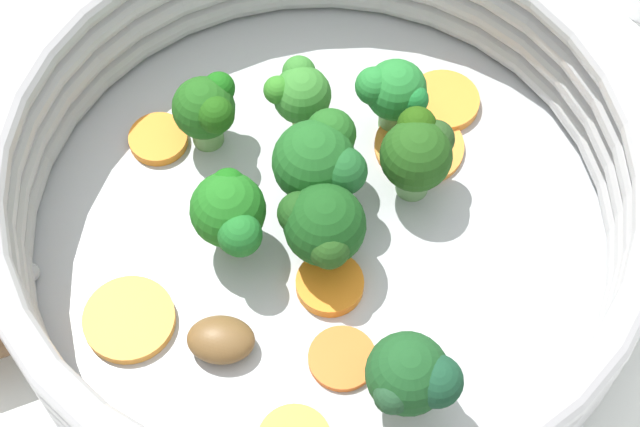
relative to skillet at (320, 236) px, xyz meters
name	(u,v)px	position (x,y,z in m)	size (l,w,h in m)	color
ground_plane	(320,241)	(0.00, 0.00, -0.01)	(4.00, 4.00, 0.00)	white
skillet	(320,236)	(0.00, 0.00, 0.00)	(0.28, 0.28, 0.01)	#B2B5B7
skillet_rim_wall	(320,195)	(0.00, 0.00, 0.04)	(0.30, 0.30, 0.06)	#B4B2B4
skillet_rivet_left	(30,272)	(0.13, 0.01, 0.01)	(0.01, 0.01, 0.01)	#B2B1B5
skillet_rivet_right	(60,372)	(0.12, 0.06, 0.01)	(0.01, 0.01, 0.01)	#B3B9B9
carrot_slice_1	(129,319)	(0.09, 0.03, 0.01)	(0.04, 0.04, 0.01)	#F99A36
carrot_slice_2	(331,360)	(0.00, 0.07, 0.01)	(0.03, 0.03, 0.00)	orange
carrot_slice_3	(158,139)	(0.07, -0.06, 0.01)	(0.03, 0.03, 0.01)	orange
carrot_slice_4	(330,284)	(0.00, 0.03, 0.01)	(0.03, 0.03, 0.01)	orange
carrot_slice_5	(419,146)	(-0.06, -0.04, 0.01)	(0.04, 0.04, 0.00)	orange
carrot_slice_6	(443,101)	(-0.07, -0.06, 0.01)	(0.04, 0.04, 0.01)	orange
broccoli_floret_0	(412,377)	(-0.02, 0.09, 0.03)	(0.04, 0.04, 0.05)	#749B55
broccoli_floret_1	(418,152)	(-0.05, -0.02, 0.03)	(0.04, 0.04, 0.05)	#639155
broccoli_floret_2	(230,219)	(0.04, 0.00, 0.03)	(0.03, 0.04, 0.05)	#70A24D
broccoli_floret_3	(324,226)	(0.00, 0.01, 0.03)	(0.04, 0.04, 0.05)	#66964D
broccoli_floret_4	(296,93)	(0.00, -0.06, 0.03)	(0.03, 0.03, 0.04)	#84B35C
broccoli_floret_5	(208,108)	(0.05, -0.06, 0.03)	(0.03, 0.03, 0.04)	#6D9D56
broccoli_floret_6	(323,159)	(0.00, -0.02, 0.04)	(0.04, 0.04, 0.05)	#81A96C
broccoli_floret_7	(394,92)	(-0.04, -0.05, 0.03)	(0.03, 0.03, 0.04)	#6E9D58
mushroom_piece_0	(221,340)	(0.05, 0.05, 0.01)	(0.03, 0.02, 0.01)	brown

